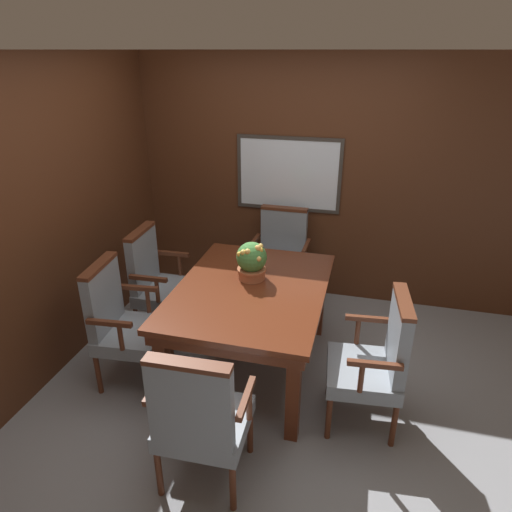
% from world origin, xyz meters
% --- Properties ---
extents(ground_plane, '(14.00, 14.00, 0.00)m').
position_xyz_m(ground_plane, '(0.00, 0.00, 0.00)').
color(ground_plane, gray).
extents(wall_back, '(7.20, 0.08, 2.45)m').
position_xyz_m(wall_back, '(-0.00, 1.75, 1.23)').
color(wall_back, '#4C2816').
rests_on(wall_back, ground_plane).
extents(wall_left, '(0.06, 7.20, 2.45)m').
position_xyz_m(wall_left, '(-1.61, 0.00, 1.23)').
color(wall_left, '#4C2816').
rests_on(wall_left, ground_plane).
extents(dining_table, '(1.14, 1.53, 0.77)m').
position_xyz_m(dining_table, '(-0.04, 0.27, 0.67)').
color(dining_table, '#562614').
rests_on(dining_table, ground_plane).
extents(chair_right_near, '(0.54, 0.60, 1.01)m').
position_xyz_m(chair_right_near, '(0.94, -0.08, 0.53)').
color(chair_right_near, '#562B19').
rests_on(chair_right_near, ground_plane).
extents(chair_head_near, '(0.58, 0.51, 1.01)m').
position_xyz_m(chair_head_near, '(-0.03, -0.89, 0.53)').
color(chair_head_near, '#562B19').
rests_on(chair_head_near, ground_plane).
extents(chair_left_far, '(0.51, 0.58, 1.01)m').
position_xyz_m(chair_left_far, '(-1.03, 0.62, 0.53)').
color(chair_left_far, '#562B19').
rests_on(chair_left_far, ground_plane).
extents(chair_left_near, '(0.54, 0.60, 1.01)m').
position_xyz_m(chair_left_near, '(-0.99, -0.08, 0.53)').
color(chair_left_near, '#562B19').
rests_on(chair_left_near, ground_plane).
extents(chair_head_far, '(0.57, 0.50, 1.01)m').
position_xyz_m(chair_head_far, '(-0.04, 1.43, 0.53)').
color(chair_head_far, '#562B19').
rests_on(chair_head_far, ground_plane).
extents(potted_plant, '(0.24, 0.24, 0.31)m').
position_xyz_m(potted_plant, '(-0.08, 0.42, 0.92)').
color(potted_plant, '#B2603D').
rests_on(potted_plant, dining_table).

